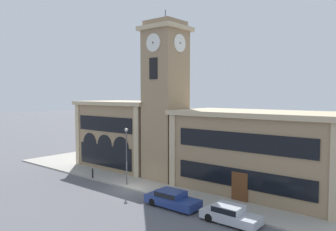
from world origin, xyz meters
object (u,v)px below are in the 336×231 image
object	(u,v)px
parked_car_mid	(230,214)
street_lamp	(126,148)
parked_car_near	(172,198)
bollard	(93,173)

from	to	relation	value
parked_car_mid	street_lamp	size ratio (longest dim) A/B	0.75
parked_car_near	street_lamp	bearing A→B (deg)	165.24
street_lamp	bollard	world-z (taller)	street_lamp
parked_car_near	street_lamp	size ratio (longest dim) A/B	0.82
bollard	parked_car_near	bearing A→B (deg)	-6.42
parked_car_near	parked_car_mid	size ratio (longest dim) A/B	1.10
parked_car_near	bollard	xyz separation A→B (m)	(-12.34, 1.39, -0.04)
street_lamp	bollard	distance (m)	5.89
parked_car_near	parked_car_mid	bearing A→B (deg)	-0.28
parked_car_near	parked_car_mid	distance (m)	5.38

